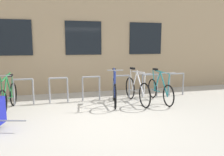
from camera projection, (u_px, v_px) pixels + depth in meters
The scene contains 7 objects.
ground_plane at pixel (102, 121), 5.10m from camera, with size 42.00×42.00×0.00m, color #B2ADA0.
storefront_building at pixel (75, 29), 10.85m from camera, with size 28.00×6.47×5.06m.
bike_rack at pixel (91, 86), 6.85m from camera, with size 6.59×0.05×0.78m.
bicycle_teal at pixel (160, 90), 6.78m from camera, with size 0.44×1.74×1.02m.
bicycle_green at pixel (8, 97), 5.84m from camera, with size 0.44×1.71×1.04m.
bicycle_white at pixel (137, 90), 6.64m from camera, with size 0.44×1.81×1.06m.
bicycle_blue at pixel (114, 91), 6.51m from camera, with size 0.51×1.67×1.10m.
Camera 1 is at (-0.97, -4.79, 1.76)m, focal length 34.93 mm.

